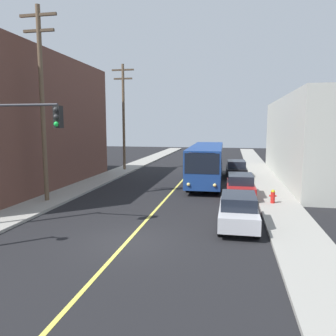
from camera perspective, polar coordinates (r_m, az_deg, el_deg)
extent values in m
plane|color=black|center=(14.35, -7.13, -12.64)|extent=(120.00, 120.00, 0.00)
cube|color=gray|center=(25.99, -15.50, -3.54)|extent=(2.50, 90.00, 0.15)
cube|color=gray|center=(23.49, 18.17, -4.81)|extent=(2.50, 90.00, 0.15)
cube|color=#D8CC4C|center=(28.54, 2.30, -2.44)|extent=(0.16, 60.00, 0.01)
cube|color=brown|center=(28.95, -27.02, 7.11)|extent=(10.00, 18.36, 10.29)
cube|color=black|center=(26.41, -18.06, -0.11)|extent=(0.06, 12.85, 1.30)
cube|color=black|center=(26.20, -18.34, 6.84)|extent=(0.06, 12.85, 1.30)
cube|color=black|center=(26.38, -18.63, 13.80)|extent=(0.06, 12.85, 1.30)
cube|color=black|center=(31.81, 18.72, 1.09)|extent=(0.06, 15.10, 1.30)
cube|color=black|center=(31.63, 18.96, 6.86)|extent=(0.06, 15.10, 1.30)
cube|color=navy|center=(28.12, 6.78, 1.11)|extent=(2.79, 12.05, 2.75)
cube|color=black|center=(22.13, 5.94, 0.77)|extent=(2.35, 0.13, 1.40)
cube|color=black|center=(34.01, 7.35, 3.26)|extent=(2.30, 0.13, 1.10)
cube|color=black|center=(28.16, 4.24, 2.22)|extent=(0.27, 10.20, 1.10)
cube|color=black|center=(28.03, 9.36, 2.12)|extent=(0.27, 10.20, 1.10)
cube|color=orange|center=(22.08, 5.96, 2.32)|extent=(1.79, 0.10, 0.30)
sphere|color=#F9D872|center=(22.38, 3.60, -2.89)|extent=(0.24, 0.24, 0.24)
sphere|color=#F9D872|center=(22.26, 8.18, -3.01)|extent=(0.24, 0.24, 0.24)
cylinder|color=black|center=(24.26, 3.52, -3.03)|extent=(0.32, 1.01, 1.00)
cylinder|color=black|center=(24.12, 8.85, -3.17)|extent=(0.32, 1.01, 1.00)
cylinder|color=black|center=(31.83, 5.07, -0.53)|extent=(0.32, 1.01, 1.00)
cylinder|color=black|center=(31.72, 9.12, -0.62)|extent=(0.32, 1.01, 1.00)
cube|color=#B7B7BC|center=(16.32, 12.18, -7.81)|extent=(1.80, 4.40, 0.70)
cube|color=black|center=(16.16, 12.25, -5.58)|extent=(1.62, 2.47, 0.60)
cylinder|color=black|center=(14.98, 9.13, -10.52)|extent=(0.22, 0.64, 0.64)
cylinder|color=black|center=(15.02, 15.35, -10.65)|extent=(0.22, 0.64, 0.64)
cylinder|color=black|center=(17.86, 9.48, -7.56)|extent=(0.22, 0.64, 0.64)
cylinder|color=black|center=(17.89, 14.66, -7.68)|extent=(0.22, 0.64, 0.64)
cube|color=maroon|center=(22.79, 12.52, -3.45)|extent=(1.88, 4.43, 0.70)
cube|color=black|center=(22.67, 12.57, -1.84)|extent=(1.66, 2.49, 0.60)
cylinder|color=black|center=(21.37, 10.51, -5.09)|extent=(0.23, 0.64, 0.64)
cylinder|color=black|center=(21.44, 14.80, -5.17)|extent=(0.23, 0.64, 0.64)
cylinder|color=black|center=(24.30, 10.47, -3.56)|extent=(0.23, 0.64, 0.64)
cylinder|color=black|center=(24.37, 14.24, -3.64)|extent=(0.23, 0.64, 0.64)
cube|color=black|center=(31.48, 11.82, -0.44)|extent=(1.95, 4.46, 0.70)
cube|color=black|center=(31.40, 11.85, 0.74)|extent=(1.70, 2.52, 0.60)
cylinder|color=black|center=(30.02, 10.41, -1.46)|extent=(0.24, 0.65, 0.64)
cylinder|color=black|center=(30.10, 13.46, -1.52)|extent=(0.24, 0.65, 0.64)
cylinder|color=black|center=(32.99, 10.30, -0.65)|extent=(0.24, 0.65, 0.64)
cylinder|color=black|center=(33.06, 13.07, -0.71)|extent=(0.24, 0.65, 0.64)
cylinder|color=brown|center=(21.95, -21.11, 10.09)|extent=(0.28, 0.28, 11.92)
cube|color=#4C3D2D|center=(22.88, -21.80, 23.61)|extent=(2.40, 0.16, 0.16)
cube|color=#4C3D2D|center=(22.63, -21.68, 21.43)|extent=(2.00, 0.16, 0.16)
cylinder|color=brown|center=(35.62, -7.77, 8.71)|extent=(0.28, 0.28, 11.15)
cube|color=#4C3D2D|center=(36.07, -7.91, 16.64)|extent=(2.40, 0.16, 0.16)
cube|color=#4C3D2D|center=(35.94, -7.89, 15.22)|extent=(2.00, 0.16, 0.16)
cylinder|color=#2D2D33|center=(16.63, -24.07, 10.03)|extent=(3.50, 0.12, 0.12)
cube|color=black|center=(15.67, -18.66, 8.47)|extent=(0.32, 0.36, 1.00)
sphere|color=#2D2D2D|center=(15.52, -19.06, 9.65)|extent=(0.22, 0.22, 0.22)
sphere|color=#2D2D2D|center=(15.51, -19.01, 8.47)|extent=(0.22, 0.22, 0.22)
sphere|color=green|center=(15.50, -18.96, 7.28)|extent=(0.22, 0.22, 0.22)
cylinder|color=red|center=(21.21, 17.86, -4.92)|extent=(0.26, 0.26, 0.70)
sphere|color=gold|center=(21.13, 17.90, -3.94)|extent=(0.24, 0.24, 0.24)
cylinder|color=red|center=(21.17, 17.44, -4.65)|extent=(0.12, 0.10, 0.10)
cylinder|color=red|center=(21.21, 18.30, -4.66)|extent=(0.12, 0.10, 0.10)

